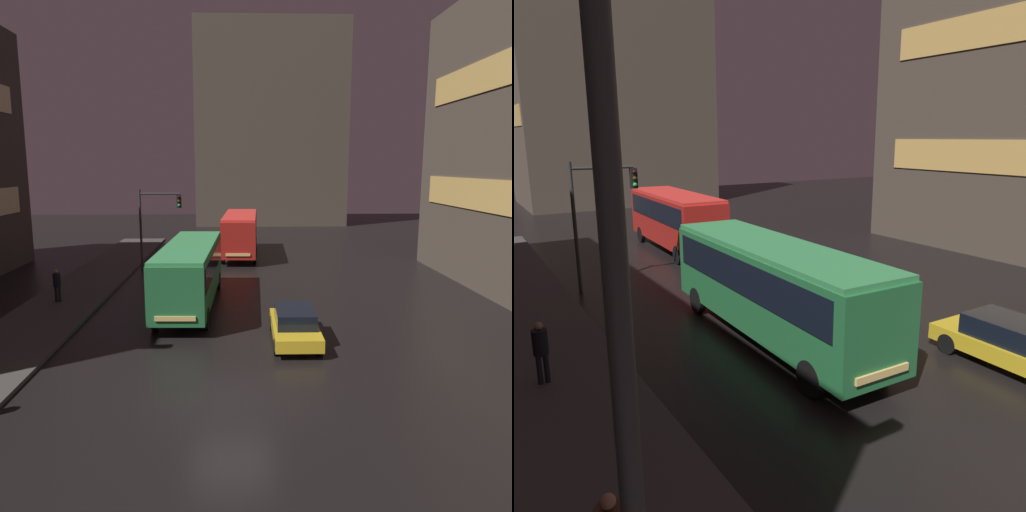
% 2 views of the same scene
% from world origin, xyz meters
% --- Properties ---
extents(ground_plane, '(120.00, 120.00, 0.00)m').
position_xyz_m(ground_plane, '(0.00, 0.00, 0.00)').
color(ground_plane, black).
extents(sidewalk_left, '(4.00, 48.00, 0.15)m').
position_xyz_m(sidewalk_left, '(-9.00, 10.00, 0.07)').
color(sidewalk_left, '#3D3A38').
rests_on(sidewalk_left, ground).
extents(building_far_backdrop, '(18.07, 12.00, 23.82)m').
position_xyz_m(building_far_backdrop, '(4.15, 50.35, 11.91)').
color(building_far_backdrop, '#4C4238').
rests_on(building_far_backdrop, ground).
extents(bus_near, '(2.82, 10.40, 3.27)m').
position_xyz_m(bus_near, '(-2.26, 10.45, 2.02)').
color(bus_near, '#236B38').
rests_on(bus_near, ground).
extents(bus_far, '(2.93, 9.65, 3.40)m').
position_xyz_m(bus_far, '(0.36, 25.01, 2.09)').
color(bus_far, '#AD1E19').
rests_on(bus_far, ground).
extents(car_taxi, '(1.93, 4.42, 1.42)m').
position_xyz_m(car_taxi, '(2.55, 5.03, 0.73)').
color(car_taxi, gold).
rests_on(car_taxi, ground).
extents(pedestrian_near, '(0.48, 0.48, 1.74)m').
position_xyz_m(pedestrian_near, '(-9.29, 11.01, 1.19)').
color(pedestrian_near, black).
rests_on(pedestrian_near, sidewalk_left).
extents(traffic_light_main, '(2.89, 0.35, 5.64)m').
position_xyz_m(traffic_light_main, '(-5.45, 19.41, 3.81)').
color(traffic_light_main, '#2D2D2D').
rests_on(traffic_light_main, ground).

